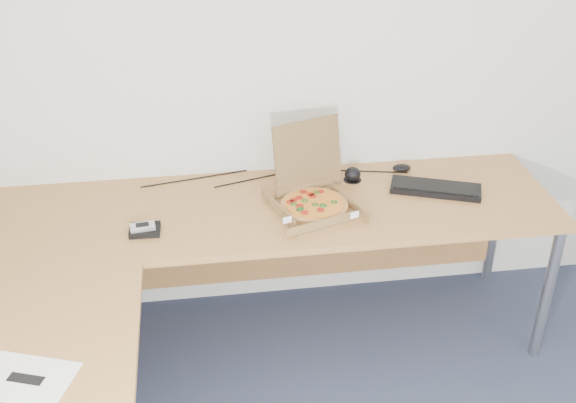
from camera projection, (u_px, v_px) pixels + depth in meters
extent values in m
cube|color=#B97E43|center=(273.00, 209.00, 3.10)|extent=(2.50, 0.70, 0.03)
cylinder|color=gray|center=(495.00, 224.00, 3.69)|extent=(0.05, 0.05, 0.70)
cube|color=olive|center=(314.00, 209.00, 3.06)|extent=(0.32, 0.32, 0.01)
cube|color=olive|center=(308.00, 156.00, 3.14)|extent=(0.32, 0.06, 0.32)
cylinder|color=#CB8543|center=(314.00, 206.00, 3.05)|extent=(0.29, 0.29, 0.02)
cylinder|color=#B52904|center=(314.00, 203.00, 3.05)|extent=(0.25, 0.25, 0.00)
cylinder|color=white|center=(326.00, 165.00, 3.32)|extent=(0.06, 0.06, 0.11)
cube|color=black|center=(436.00, 189.00, 3.21)|extent=(0.43, 0.28, 0.03)
ellipsoid|color=black|center=(402.00, 168.00, 3.37)|extent=(0.09, 0.07, 0.03)
cube|color=black|center=(145.00, 230.00, 2.91)|extent=(0.13, 0.11, 0.02)
cube|color=#B2B5BA|center=(143.00, 227.00, 2.89)|extent=(0.11, 0.07, 0.02)
cube|color=white|center=(26.00, 379.00, 2.19)|extent=(0.34, 0.29, 0.00)
ellipsoid|color=black|center=(353.00, 173.00, 3.28)|extent=(0.08, 0.08, 0.07)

